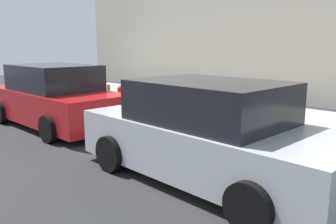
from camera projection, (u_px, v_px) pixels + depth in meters
name	position (u px, v px, depth m)	size (l,w,h in m)	color
ground_plane	(144.00, 124.00, 9.71)	(40.00, 40.00, 0.00)	#28282B
sidewalk_curb	(202.00, 110.00, 11.40)	(18.00, 5.00, 0.14)	#9E9B93
suitcase_olive_0	(291.00, 126.00, 7.36)	(0.37, 0.22, 0.98)	#59601E
suitcase_silver_1	(271.00, 127.00, 7.68)	(0.40, 0.25, 0.77)	#9EA0A8
suitcase_maroon_2	(250.00, 119.00, 8.00)	(0.50, 0.24, 1.01)	maroon
suitcase_teal_3	(231.00, 119.00, 8.35)	(0.39, 0.26, 0.66)	#0F606B
suitcase_red_4	(216.00, 113.00, 8.66)	(0.40, 0.27, 0.97)	red
suitcase_black_5	(202.00, 111.00, 8.99)	(0.39, 0.26, 0.75)	black
suitcase_navy_6	(191.00, 108.00, 9.32)	(0.37, 0.27, 1.04)	navy
suitcase_olive_7	(182.00, 108.00, 9.71)	(0.36, 0.23, 0.86)	#59601E
suitcase_silver_8	(167.00, 108.00, 9.95)	(0.44, 0.26, 0.57)	#9EA0A8
suitcase_maroon_9	(156.00, 102.00, 10.35)	(0.49, 0.26, 0.92)	maroon
suitcase_teal_10	(147.00, 103.00, 10.78)	(0.40, 0.28, 0.80)	#0F606B
suitcase_red_11	(136.00, 102.00, 11.11)	(0.50, 0.23, 0.56)	red
fire_hydrant	(121.00, 96.00, 11.61)	(0.39, 0.21, 0.71)	red
bollard_post	(109.00, 95.00, 11.85)	(0.12, 0.12, 0.73)	brown
parked_car_silver_0	(209.00, 134.00, 5.59)	(4.56, 2.12, 1.63)	#B2B5BA
parked_car_red_1	(55.00, 98.00, 9.36)	(4.65, 2.17, 1.67)	#AD1619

